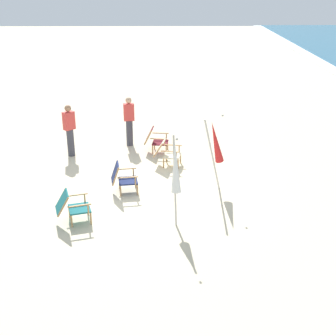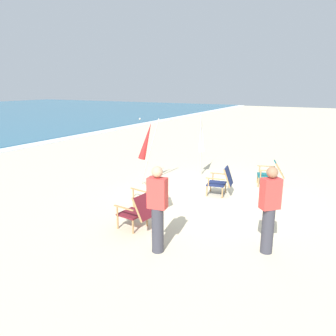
{
  "view_description": "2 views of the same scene",
  "coord_description": "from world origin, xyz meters",
  "px_view_note": "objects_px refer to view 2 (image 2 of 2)",
  "views": [
    {
      "loc": [
        11.25,
        0.94,
        5.36
      ],
      "look_at": [
        -0.19,
        1.07,
        0.53
      ],
      "focal_mm": 50.0,
      "sensor_mm": 36.0,
      "label": 1
    },
    {
      "loc": [
        -8.19,
        -2.97,
        3.01
      ],
      "look_at": [
        -0.29,
        1.33,
        0.71
      ],
      "focal_mm": 35.0,
      "sensor_mm": 36.0,
      "label": 2
    }
  ],
  "objects_px": {
    "umbrella_furled_red": "(147,141)",
    "beach_chair_mid_center": "(138,210)",
    "beach_chair_back_right": "(222,180)",
    "beach_chair_far_center": "(272,172)",
    "person_near_chairs": "(269,210)",
    "person_by_waterline": "(158,209)",
    "umbrella_furled_white": "(202,135)",
    "beach_chair_front_right": "(151,193)"
  },
  "relations": [
    {
      "from": "beach_chair_front_right",
      "to": "umbrella_furled_white",
      "type": "height_order",
      "value": "umbrella_furled_white"
    },
    {
      "from": "person_by_waterline",
      "to": "beach_chair_far_center",
      "type": "bearing_deg",
      "value": -10.81
    },
    {
      "from": "beach_chair_front_right",
      "to": "umbrella_furled_red",
      "type": "bearing_deg",
      "value": 34.76
    },
    {
      "from": "beach_chair_front_right",
      "to": "beach_chair_far_center",
      "type": "bearing_deg",
      "value": -32.58
    },
    {
      "from": "beach_chair_back_right",
      "to": "beach_chair_far_center",
      "type": "bearing_deg",
      "value": -33.31
    },
    {
      "from": "person_by_waterline",
      "to": "beach_chair_mid_center",
      "type": "bearing_deg",
      "value": 53.47
    },
    {
      "from": "beach_chair_front_right",
      "to": "person_by_waterline",
      "type": "bearing_deg",
      "value": -145.35
    },
    {
      "from": "beach_chair_back_right",
      "to": "beach_chair_front_right",
      "type": "distance_m",
      "value": 2.2
    },
    {
      "from": "beach_chair_far_center",
      "to": "umbrella_furled_white",
      "type": "relative_size",
      "value": 0.43
    },
    {
      "from": "beach_chair_back_right",
      "to": "person_by_waterline",
      "type": "distance_m",
      "value": 3.63
    },
    {
      "from": "person_near_chairs",
      "to": "person_by_waterline",
      "type": "bearing_deg",
      "value": 117.64
    },
    {
      "from": "beach_chair_mid_center",
      "to": "beach_chair_far_center",
      "type": "relative_size",
      "value": 0.88
    },
    {
      "from": "beach_chair_far_center",
      "to": "umbrella_furled_red",
      "type": "bearing_deg",
      "value": 115.72
    },
    {
      "from": "beach_chair_far_center",
      "to": "umbrella_furled_white",
      "type": "distance_m",
      "value": 2.56
    },
    {
      "from": "person_near_chairs",
      "to": "beach_chair_back_right",
      "type": "bearing_deg",
      "value": 34.17
    },
    {
      "from": "beach_chair_front_right",
      "to": "umbrella_furled_white",
      "type": "bearing_deg",
      "value": 2.82
    },
    {
      "from": "beach_chair_front_right",
      "to": "person_by_waterline",
      "type": "distance_m",
      "value": 2.16
    },
    {
      "from": "umbrella_furled_red",
      "to": "umbrella_furled_white",
      "type": "height_order",
      "value": "umbrella_furled_white"
    },
    {
      "from": "person_near_chairs",
      "to": "beach_chair_mid_center",
      "type": "bearing_deg",
      "value": 96.43
    },
    {
      "from": "beach_chair_far_center",
      "to": "umbrella_furled_red",
      "type": "relative_size",
      "value": 0.44
    },
    {
      "from": "beach_chair_back_right",
      "to": "beach_chair_front_right",
      "type": "height_order",
      "value": "beach_chair_back_right"
    },
    {
      "from": "umbrella_furled_white",
      "to": "person_near_chairs",
      "type": "bearing_deg",
      "value": -143.95
    },
    {
      "from": "beach_chair_mid_center",
      "to": "umbrella_furled_red",
      "type": "bearing_deg",
      "value": 28.75
    },
    {
      "from": "umbrella_furled_red",
      "to": "umbrella_furled_white",
      "type": "distance_m",
      "value": 2.04
    },
    {
      "from": "beach_chair_mid_center",
      "to": "beach_chair_back_right",
      "type": "height_order",
      "value": "beach_chair_back_right"
    },
    {
      "from": "beach_chair_back_right",
      "to": "umbrella_furled_red",
      "type": "height_order",
      "value": "umbrella_furled_red"
    },
    {
      "from": "beach_chair_back_right",
      "to": "beach_chair_front_right",
      "type": "relative_size",
      "value": 0.94
    },
    {
      "from": "umbrella_furled_white",
      "to": "umbrella_furled_red",
      "type": "bearing_deg",
      "value": 148.52
    },
    {
      "from": "person_near_chairs",
      "to": "beach_chair_far_center",
      "type": "bearing_deg",
      "value": 10.49
    },
    {
      "from": "beach_chair_far_center",
      "to": "person_near_chairs",
      "type": "bearing_deg",
      "value": -169.51
    },
    {
      "from": "person_near_chairs",
      "to": "person_by_waterline",
      "type": "relative_size",
      "value": 1.0
    },
    {
      "from": "person_by_waterline",
      "to": "umbrella_furled_white",
      "type": "bearing_deg",
      "value": 14.68
    },
    {
      "from": "beach_chair_back_right",
      "to": "umbrella_furled_red",
      "type": "distance_m",
      "value": 2.57
    },
    {
      "from": "umbrella_furled_red",
      "to": "person_by_waterline",
      "type": "xyz_separation_m",
      "value": [
        -3.52,
        -2.44,
        -0.5
      ]
    },
    {
      "from": "beach_chair_front_right",
      "to": "umbrella_furled_white",
      "type": "xyz_separation_m",
      "value": [
        3.52,
        0.17,
        0.96
      ]
    },
    {
      "from": "beach_chair_far_center",
      "to": "person_near_chairs",
      "type": "height_order",
      "value": "person_near_chairs"
    },
    {
      "from": "beach_chair_mid_center",
      "to": "person_near_chairs",
      "type": "relative_size",
      "value": 0.49
    },
    {
      "from": "beach_chair_mid_center",
      "to": "beach_chair_back_right",
      "type": "distance_m",
      "value": 3.08
    },
    {
      "from": "person_near_chairs",
      "to": "umbrella_furled_white",
      "type": "bearing_deg",
      "value": 36.05
    },
    {
      "from": "umbrella_furled_red",
      "to": "beach_chair_mid_center",
      "type": "bearing_deg",
      "value": -151.25
    },
    {
      "from": "beach_chair_mid_center",
      "to": "beach_chair_front_right",
      "type": "relative_size",
      "value": 0.91
    },
    {
      "from": "umbrella_furled_red",
      "to": "person_by_waterline",
      "type": "distance_m",
      "value": 4.32
    }
  ]
}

